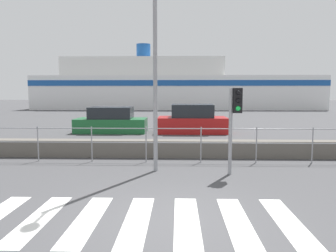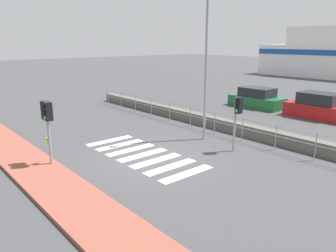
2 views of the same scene
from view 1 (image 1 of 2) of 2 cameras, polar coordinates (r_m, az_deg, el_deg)
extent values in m
plane|color=#424244|center=(6.14, 0.25, -16.12)|extent=(160.00, 160.00, 0.00)
cube|color=silver|center=(6.64, -21.58, -14.77)|extent=(0.45, 2.40, 0.01)
cube|color=silver|center=(6.35, -13.82, -15.49)|extent=(0.45, 2.40, 0.01)
cube|color=silver|center=(6.18, -5.43, -15.96)|extent=(0.45, 2.40, 0.01)
cube|color=silver|center=(6.14, 3.28, -16.10)|extent=(0.45, 2.40, 0.01)
cube|color=silver|center=(6.22, 11.93, -15.89)|extent=(0.45, 2.40, 0.01)
cube|color=silver|center=(6.44, 20.13, -15.37)|extent=(0.45, 2.40, 0.01)
cube|color=#605B54|center=(11.61, 1.01, -3.95)|extent=(25.92, 0.55, 0.59)
cylinder|color=gray|center=(10.63, 0.96, -0.45)|extent=(23.33, 0.03, 0.03)
cylinder|color=gray|center=(10.69, 0.95, -2.94)|extent=(23.33, 0.03, 0.03)
cylinder|color=gray|center=(11.66, -21.70, -2.91)|extent=(0.04, 0.04, 1.17)
cylinder|color=gray|center=(11.07, -13.14, -3.09)|extent=(0.04, 0.04, 1.17)
cylinder|color=gray|center=(10.75, -3.84, -3.22)|extent=(0.04, 0.04, 1.17)
cylinder|color=gray|center=(10.73, 5.76, -3.26)|extent=(0.04, 0.04, 1.17)
cylinder|color=gray|center=(11.00, 15.14, -3.21)|extent=(0.04, 0.04, 1.17)
cylinder|color=gray|center=(11.54, 23.85, -3.08)|extent=(0.04, 0.04, 1.17)
cylinder|color=gray|center=(9.20, 10.81, -0.99)|extent=(0.10, 0.10, 2.41)
cube|color=black|center=(9.16, 11.97, 4.37)|extent=(0.24, 0.24, 0.68)
sphere|color=black|center=(9.02, 12.16, 5.68)|extent=(0.13, 0.13, 0.13)
sphere|color=black|center=(9.03, 12.13, 4.34)|extent=(0.13, 0.13, 0.13)
sphere|color=#19D84C|center=(9.03, 12.10, 3.01)|extent=(0.13, 0.13, 0.13)
cylinder|color=gray|center=(9.44, -2.25, 12.45)|extent=(0.12, 0.12, 6.73)
cube|color=white|center=(42.98, 1.59, 5.82)|extent=(36.40, 6.68, 4.23)
cube|color=white|center=(43.32, -4.28, 10.15)|extent=(20.38, 5.34, 2.33)
cube|color=#194C99|center=(39.63, 1.58, 7.51)|extent=(36.40, 0.08, 0.68)
cylinder|color=#194C99|center=(43.52, -4.30, 12.85)|extent=(1.80, 1.80, 1.80)
cube|color=#1E6633|center=(18.73, -9.83, 0.10)|extent=(3.94, 1.77, 0.79)
cube|color=#1E2328|center=(18.67, -9.87, 2.29)|extent=(2.36, 1.56, 0.64)
cube|color=#B21919|center=(18.36, 4.24, 0.19)|extent=(3.80, 1.89, 0.87)
cube|color=#1E2328|center=(18.29, 4.26, 2.67)|extent=(2.28, 1.66, 0.71)
camera|label=2|loc=(10.45, 104.88, 11.66)|focal=35.00mm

